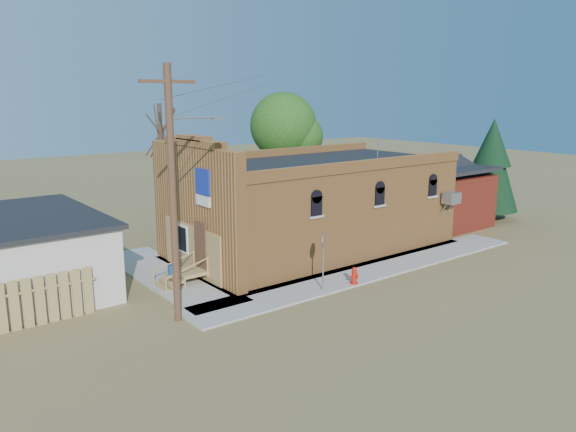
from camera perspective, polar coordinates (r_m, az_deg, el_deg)
ground at (r=24.64m, az=7.61°, el=-6.75°), size 120.00×120.00×0.00m
sidewalk_south at (r=26.25m, az=8.52°, el=-5.49°), size 19.00×2.20×0.08m
sidewalk_west at (r=25.81m, az=-12.18°, el=-5.95°), size 2.60×10.00×0.08m
brick_bar at (r=29.01m, az=2.30°, el=1.04°), size 16.40×7.97×6.30m
red_shed at (r=36.08m, az=14.37°, el=2.78°), size 5.40×6.40×4.30m
wood_fence at (r=21.61m, az=-25.46°, el=-8.12°), size 5.20×0.10×1.80m
utility_pole at (r=19.70m, az=-11.51°, el=2.62°), size 3.12×0.26×9.00m
tree_bare_near at (r=32.36m, az=-12.83°, el=8.39°), size 2.80×2.80×7.65m
tree_leafy at (r=37.48m, az=-0.48°, el=9.14°), size 4.40×4.40×8.15m
evergreen_tree at (r=38.29m, az=19.97°, el=5.14°), size 3.60×3.60×6.50m
fire_hydrant at (r=24.14m, az=6.75°, el=-6.03°), size 0.41×0.38×0.74m
stop_sign at (r=22.86m, az=3.62°, el=-3.04°), size 0.53×0.49×2.45m
trash_barrel at (r=24.78m, az=-11.53°, el=-5.69°), size 0.54×0.54×0.75m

